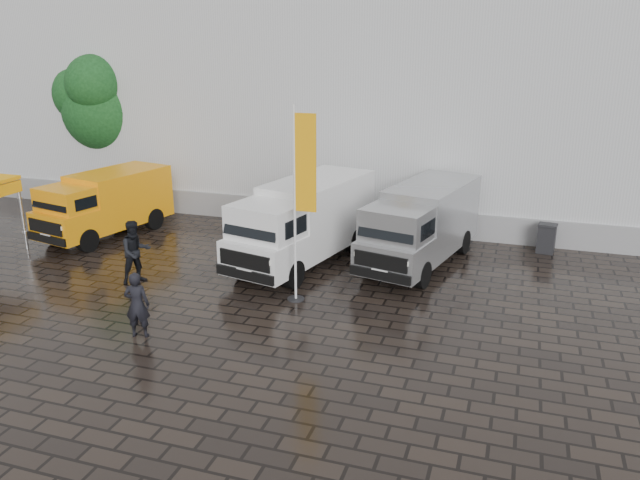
{
  "coord_description": "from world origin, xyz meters",
  "views": [
    {
      "loc": [
        5.71,
        -15.09,
        7.21
      ],
      "look_at": [
        0.05,
        2.2,
        1.34
      ],
      "focal_mm": 35.0,
      "sensor_mm": 36.0,
      "label": 1
    }
  ],
  "objects_px": {
    "person_front": "(137,305)",
    "person_tent": "(136,252)",
    "van_white": "(303,224)",
    "wheelie_bin": "(546,238)",
    "van_silver": "(421,227)",
    "flagpole": "(301,194)",
    "van_yellow": "(105,205)"
  },
  "relations": [
    {
      "from": "flagpole",
      "to": "van_yellow",
      "type": "bearing_deg",
      "value": 158.9
    },
    {
      "from": "person_front",
      "to": "person_tent",
      "type": "relative_size",
      "value": 0.88
    },
    {
      "from": "van_white",
      "to": "person_front",
      "type": "relative_size",
      "value": 3.65
    },
    {
      "from": "person_front",
      "to": "van_yellow",
      "type": "bearing_deg",
      "value": -64.94
    },
    {
      "from": "flagpole",
      "to": "person_tent",
      "type": "bearing_deg",
      "value": -177.74
    },
    {
      "from": "flagpole",
      "to": "person_front",
      "type": "relative_size",
      "value": 3.23
    },
    {
      "from": "van_silver",
      "to": "person_front",
      "type": "xyz_separation_m",
      "value": [
        -5.88,
        -7.56,
        -0.44
      ]
    },
    {
      "from": "van_yellow",
      "to": "wheelie_bin",
      "type": "relative_size",
      "value": 5.01
    },
    {
      "from": "van_white",
      "to": "flagpole",
      "type": "bearing_deg",
      "value": -58.33
    },
    {
      "from": "van_silver",
      "to": "person_tent",
      "type": "relative_size",
      "value": 3.05
    },
    {
      "from": "van_silver",
      "to": "flagpole",
      "type": "relative_size",
      "value": 1.08
    },
    {
      "from": "van_silver",
      "to": "person_front",
      "type": "bearing_deg",
      "value": -114.83
    },
    {
      "from": "van_yellow",
      "to": "wheelie_bin",
      "type": "distance_m",
      "value": 16.3
    },
    {
      "from": "van_yellow",
      "to": "wheelie_bin",
      "type": "height_order",
      "value": "van_yellow"
    },
    {
      "from": "van_white",
      "to": "flagpole",
      "type": "height_order",
      "value": "flagpole"
    },
    {
      "from": "wheelie_bin",
      "to": "van_yellow",
      "type": "bearing_deg",
      "value": -161.32
    },
    {
      "from": "flagpole",
      "to": "wheelie_bin",
      "type": "height_order",
      "value": "flagpole"
    },
    {
      "from": "van_silver",
      "to": "flagpole",
      "type": "bearing_deg",
      "value": -110.33
    },
    {
      "from": "flagpole",
      "to": "van_white",
      "type": "bearing_deg",
      "value": 108.82
    },
    {
      "from": "person_front",
      "to": "van_silver",
      "type": "bearing_deg",
      "value": -143.69
    },
    {
      "from": "van_white",
      "to": "wheelie_bin",
      "type": "height_order",
      "value": "van_white"
    },
    {
      "from": "van_yellow",
      "to": "van_white",
      "type": "bearing_deg",
      "value": 8.56
    },
    {
      "from": "wheelie_bin",
      "to": "person_front",
      "type": "xyz_separation_m",
      "value": [
        -9.93,
        -10.18,
        0.34
      ]
    },
    {
      "from": "person_front",
      "to": "wheelie_bin",
      "type": "bearing_deg",
      "value": -150.11
    },
    {
      "from": "van_silver",
      "to": "person_tent",
      "type": "distance_m",
      "value": 9.16
    },
    {
      "from": "van_white",
      "to": "person_tent",
      "type": "height_order",
      "value": "van_white"
    },
    {
      "from": "van_white",
      "to": "person_tent",
      "type": "bearing_deg",
      "value": -130.65
    },
    {
      "from": "van_silver",
      "to": "wheelie_bin",
      "type": "relative_size",
      "value": 5.78
    },
    {
      "from": "van_yellow",
      "to": "person_front",
      "type": "height_order",
      "value": "van_yellow"
    },
    {
      "from": "van_yellow",
      "to": "flagpole",
      "type": "height_order",
      "value": "flagpole"
    },
    {
      "from": "wheelie_bin",
      "to": "van_silver",
      "type": "bearing_deg",
      "value": -139.74
    },
    {
      "from": "van_yellow",
      "to": "van_white",
      "type": "height_order",
      "value": "van_white"
    }
  ]
}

